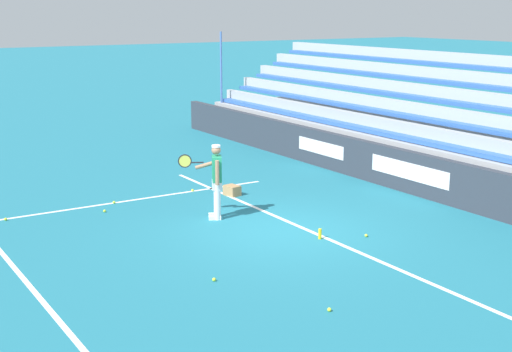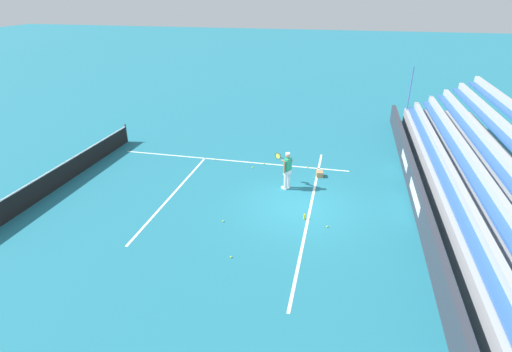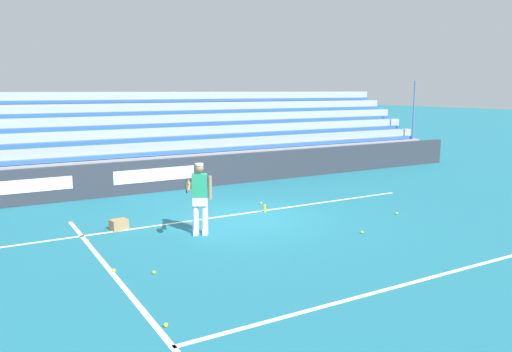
% 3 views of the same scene
% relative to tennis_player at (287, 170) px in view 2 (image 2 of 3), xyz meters
% --- Properties ---
extents(ground_plane, '(160.00, 160.00, 0.00)m').
position_rel_tennis_player_xyz_m(ground_plane, '(-1.60, -0.74, -0.89)').
color(ground_plane, '#1E6B7F').
extents(court_baseline_white, '(12.00, 0.10, 0.01)m').
position_rel_tennis_player_xyz_m(court_baseline_white, '(-1.60, -1.24, -0.89)').
color(court_baseline_white, white).
rests_on(court_baseline_white, ground).
extents(court_sideline_white, '(0.10, 12.00, 0.01)m').
position_rel_tennis_player_xyz_m(court_sideline_white, '(2.51, 3.26, -0.89)').
color(court_sideline_white, white).
rests_on(court_sideline_white, ground).
extents(court_service_line_white, '(8.22, 0.10, 0.01)m').
position_rel_tennis_player_xyz_m(court_service_line_white, '(-1.60, 4.76, -0.89)').
color(court_service_line_white, white).
rests_on(court_service_line_white, ground).
extents(back_wall_sponsor_board, '(26.46, 0.25, 1.10)m').
position_rel_tennis_player_xyz_m(back_wall_sponsor_board, '(-1.59, -5.44, -0.34)').
color(back_wall_sponsor_board, '#2D333D').
rests_on(back_wall_sponsor_board, ground).
extents(bleacher_stand, '(25.14, 4.00, 3.85)m').
position_rel_tennis_player_xyz_m(bleacher_stand, '(-1.60, -8.07, -0.10)').
color(bleacher_stand, '#9EA3A8').
rests_on(bleacher_stand, ground).
extents(tennis_player, '(0.89, 0.89, 1.71)m').
position_rel_tennis_player_xyz_m(tennis_player, '(0.00, 0.00, 0.00)').
color(tennis_player, silver).
rests_on(tennis_player, ground).
extents(ball_box_cardboard, '(0.45, 0.36, 0.26)m').
position_rel_tennis_player_xyz_m(ball_box_cardboard, '(1.59, -1.35, -0.76)').
color(ball_box_cardboard, '#A87F51').
rests_on(ball_box_cardboard, ground).
extents(tennis_ball_near_player, '(0.07, 0.07, 0.07)m').
position_rel_tennis_player_xyz_m(tennis_ball_near_player, '(-5.51, 1.00, -0.86)').
color(tennis_ball_near_player, '#CCE533').
rests_on(tennis_ball_near_player, ground).
extents(tennis_ball_on_baseline, '(0.07, 0.07, 0.07)m').
position_rel_tennis_player_xyz_m(tennis_ball_on_baseline, '(-3.40, 1.93, -0.86)').
color(tennis_ball_on_baseline, '#CCE533').
rests_on(tennis_ball_on_baseline, ground).
extents(tennis_ball_stray_back, '(0.07, 0.07, 0.07)m').
position_rel_tennis_player_xyz_m(tennis_ball_stray_back, '(2.49, -0.67, -0.86)').
color(tennis_ball_stray_back, '#CCE533').
rests_on(tennis_ball_stray_back, ground).
extents(tennis_ball_far_right, '(0.07, 0.07, 0.07)m').
position_rel_tennis_player_xyz_m(tennis_ball_far_right, '(1.83, 2.01, -0.86)').
color(tennis_ball_far_right, '#CCE533').
rests_on(tennis_ball_far_right, ground).
extents(tennis_ball_by_box, '(0.07, 0.07, 0.07)m').
position_rel_tennis_player_xyz_m(tennis_ball_by_box, '(2.39, 4.16, -0.86)').
color(tennis_ball_by_box, '#CCE533').
rests_on(tennis_ball_by_box, ground).
extents(tennis_ball_toward_net, '(0.07, 0.07, 0.07)m').
position_rel_tennis_player_xyz_m(tennis_ball_toward_net, '(2.46, 1.53, -0.86)').
color(tennis_ball_toward_net, '#CCE533').
rests_on(tennis_ball_toward_net, ground).
extents(tennis_ball_midcourt, '(0.07, 0.07, 0.07)m').
position_rel_tennis_player_xyz_m(tennis_ball_midcourt, '(-2.90, -2.01, -0.86)').
color(tennis_ball_midcourt, '#CCE533').
rests_on(tennis_ball_midcourt, ground).
extents(water_bottle, '(0.07, 0.07, 0.22)m').
position_rel_tennis_player_xyz_m(water_bottle, '(-2.49, -1.10, -0.78)').
color(water_bottle, yellow).
rests_on(water_bottle, ground).
extents(tennis_net, '(11.09, 0.09, 1.07)m').
position_rel_tennis_player_xyz_m(tennis_net, '(-1.60, 10.05, -0.40)').
color(tennis_net, '#33383D').
rests_on(tennis_net, ground).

